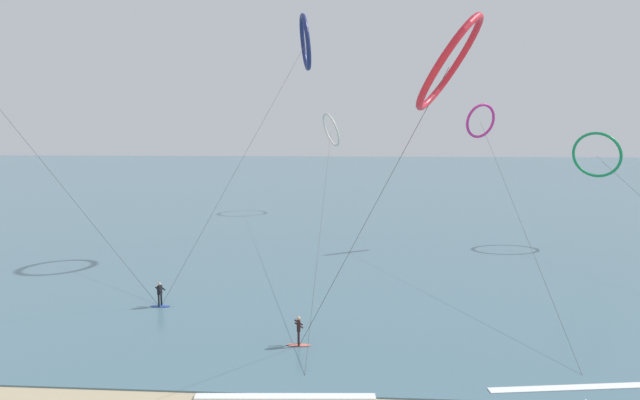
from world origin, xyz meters
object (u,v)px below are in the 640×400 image
at_px(kite_crimson, 449,63).
at_px(surfer_cobalt, 160,296).
at_px(kite_navy, 305,42).
at_px(kite_emerald, 597,155).
at_px(surfer_coral, 299,333).
at_px(kite_ivory, 331,130).
at_px(kite_magenta, 481,121).

bearing_deg(kite_crimson, surfer_cobalt, -102.22).
xyz_separation_m(kite_navy, kite_emerald, (29.73, 5.16, -10.76)).
height_order(surfer_cobalt, kite_navy, kite_navy).
distance_m(surfer_coral, surfer_cobalt, 11.68).
xyz_separation_m(kite_ivory, kite_magenta, (16.22, -22.27, 0.97)).
xyz_separation_m(surfer_cobalt, kite_emerald, (38.19, 22.17, 8.58)).
height_order(kite_ivory, kite_crimson, kite_crimson).
distance_m(kite_navy, kite_ivory, 27.74).
height_order(surfer_cobalt, kite_ivory, kite_ivory).
height_order(kite_navy, kite_ivory, kite_navy).
relative_size(kite_ivory, kite_crimson, 3.25).
xyz_separation_m(kite_navy, kite_crimson, (8.91, -26.10, -5.09)).
bearing_deg(kite_emerald, surfer_coral, 87.49).
relative_size(surfer_coral, kite_ivory, 0.03).
relative_size(surfer_coral, kite_crimson, 0.10).
height_order(kite_ivory, kite_magenta, kite_magenta).
xyz_separation_m(surfer_cobalt, kite_crimson, (17.38, -9.09, 14.26)).
bearing_deg(surfer_cobalt, kite_ivory, -177.58).
relative_size(surfer_coral, kite_navy, 0.07).
bearing_deg(kite_navy, kite_crimson, -171.21).
bearing_deg(kite_ivory, surfer_cobalt, 145.29).
relative_size(surfer_cobalt, kite_crimson, 0.10).
relative_size(kite_crimson, kite_emerald, 0.58).
distance_m(kite_ivory, kite_magenta, 27.57).
relative_size(surfer_cobalt, kite_navy, 0.07).
xyz_separation_m(surfer_cobalt, kite_ivory, (9.81, 43.45, 11.06)).
bearing_deg(kite_crimson, surfer_coral, -98.80).
relative_size(kite_navy, kite_crimson, 1.32).
bearing_deg(kite_emerald, kite_ivory, 5.71).
height_order(surfer_cobalt, kite_magenta, kite_magenta).
bearing_deg(surfer_cobalt, kite_navy, 168.68).
height_order(surfer_cobalt, kite_emerald, kite_emerald).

